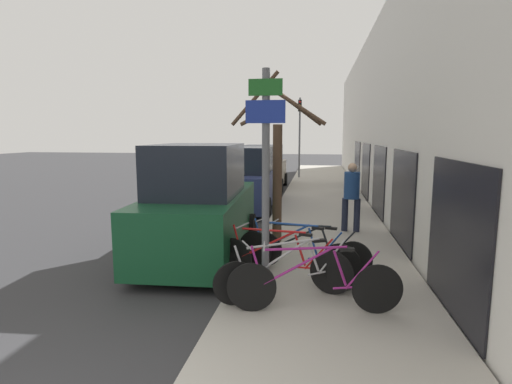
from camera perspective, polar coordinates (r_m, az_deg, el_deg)
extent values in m
plane|color=#333335|center=(13.84, -1.20, -2.60)|extent=(80.00, 80.00, 0.00)
cube|color=#ADA89E|center=(16.38, 9.53, -0.75)|extent=(3.20, 32.00, 0.15)
cube|color=silver|center=(16.32, 16.05, 10.20)|extent=(0.20, 32.00, 6.50)
cube|color=black|center=(6.05, 26.60, -6.03)|extent=(0.03, 2.34, 2.10)
cube|color=black|center=(9.40, 20.14, -0.84)|extent=(0.03, 2.34, 2.10)
cube|color=black|center=(12.84, 17.11, 1.61)|extent=(0.03, 2.34, 2.10)
cube|color=black|center=(16.31, 15.36, 3.02)|extent=(0.03, 2.34, 2.10)
cube|color=black|center=(19.80, 14.23, 3.93)|extent=(0.03, 2.34, 2.10)
cylinder|color=#595B60|center=(5.72, 1.39, 0.46)|extent=(0.11, 0.11, 3.35)
cube|color=#19591E|center=(5.64, 1.36, 14.75)|extent=(0.47, 0.02, 0.23)
cube|color=navy|center=(5.62, 1.35, 11.40)|extent=(0.55, 0.02, 0.31)
cylinder|color=black|center=(5.69, -0.64, -13.46)|extent=(0.70, 0.11, 0.70)
cylinder|color=black|center=(5.87, 16.94, -13.14)|extent=(0.70, 0.11, 0.70)
cylinder|color=#8C1E72|center=(5.59, 6.12, -10.41)|extent=(0.97, 0.15, 0.57)
cylinder|color=#8C1E72|center=(5.52, 7.07, -8.00)|extent=(1.12, 0.17, 0.09)
cylinder|color=#8C1E72|center=(5.66, 11.90, -10.57)|extent=(0.21, 0.06, 0.50)
cylinder|color=#8C1E72|center=(5.79, 13.98, -13.03)|extent=(0.61, 0.10, 0.08)
cylinder|color=#8C1E72|center=(5.73, 14.93, -10.72)|extent=(0.45, 0.08, 0.56)
cylinder|color=#8C1E72|center=(5.58, 0.26, -10.65)|extent=(0.21, 0.06, 0.60)
cube|color=black|center=(5.60, 12.86, -7.99)|extent=(0.21, 0.10, 0.04)
cylinder|color=#99999E|center=(5.49, 1.17, -7.74)|extent=(0.07, 0.44, 0.02)
cylinder|color=black|center=(5.90, -3.01, -12.89)|extent=(0.60, 0.32, 0.65)
cylinder|color=black|center=(6.52, 12.43, -10.97)|extent=(0.60, 0.32, 0.65)
cylinder|color=#B7B7BC|center=(5.98, 3.19, -9.52)|extent=(0.90, 0.46, 0.54)
cylinder|color=#B7B7BC|center=(5.95, 4.01, -7.33)|extent=(1.04, 0.53, 0.08)
cylinder|color=#B7B7BC|center=(6.20, 8.21, -9.18)|extent=(0.20, 0.12, 0.47)
cylinder|color=#B7B7BC|center=(6.37, 9.99, -11.13)|extent=(0.57, 0.30, 0.08)
cylinder|color=#B7B7BC|center=(6.34, 10.75, -9.08)|extent=(0.43, 0.23, 0.53)
cylinder|color=#B7B7BC|center=(5.82, -2.17, -10.26)|extent=(0.20, 0.12, 0.57)
cube|color=black|center=(6.17, 9.00, -6.88)|extent=(0.21, 0.16, 0.04)
cylinder|color=#99999E|center=(5.76, -1.34, -7.56)|extent=(0.21, 0.41, 0.02)
cylinder|color=black|center=(6.99, -3.18, -9.33)|extent=(0.67, 0.24, 0.69)
cylinder|color=black|center=(6.36, 10.75, -11.27)|extent=(0.67, 0.24, 0.69)
cylinder|color=red|center=(6.61, 1.73, -7.47)|extent=(0.93, 0.32, 0.56)
cylinder|color=red|center=(6.52, 2.43, -5.52)|extent=(1.08, 0.37, 0.09)
cylinder|color=red|center=(6.42, 6.33, -8.25)|extent=(0.21, 0.10, 0.49)
cylinder|color=red|center=(6.43, 8.12, -10.73)|extent=(0.59, 0.21, 0.08)
cylinder|color=red|center=(6.33, 8.92, -8.77)|extent=(0.44, 0.16, 0.55)
cylinder|color=red|center=(6.86, -2.56, -7.11)|extent=(0.20, 0.09, 0.59)
cube|color=black|center=(6.32, 7.10, -6.07)|extent=(0.21, 0.14, 0.04)
cylinder|color=#99999E|center=(6.75, -1.94, -4.81)|extent=(0.15, 0.43, 0.02)
cylinder|color=black|center=(7.48, -0.13, -8.14)|extent=(0.65, 0.30, 0.69)
cylinder|color=black|center=(6.79, 12.01, -10.04)|extent=(0.65, 0.30, 0.69)
cylinder|color=#1E4799|center=(7.10, 4.15, -6.40)|extent=(0.87, 0.39, 0.56)
cylinder|color=#1E4799|center=(7.00, 4.78, -4.58)|extent=(1.01, 0.45, 0.09)
cylinder|color=#1E4799|center=(6.88, 8.16, -7.16)|extent=(0.20, 0.11, 0.49)
cylinder|color=#1E4799|center=(6.88, 9.71, -9.51)|extent=(0.55, 0.25, 0.08)
cylinder|color=#1E4799|center=(6.78, 10.42, -7.66)|extent=(0.41, 0.20, 0.55)
cylinder|color=#1E4799|center=(7.36, 0.42, -6.06)|extent=(0.19, 0.11, 0.59)
cube|color=black|center=(6.78, 8.85, -5.12)|extent=(0.22, 0.15, 0.04)
cylinder|color=#99999E|center=(7.25, 0.98, -3.90)|extent=(0.19, 0.41, 0.02)
cylinder|color=black|center=(7.58, 1.43, -8.12)|extent=(0.62, 0.19, 0.63)
cylinder|color=black|center=(7.17, 13.81, -9.33)|extent=(0.62, 0.19, 0.63)
cylinder|color=black|center=(7.31, 5.93, -6.40)|extent=(0.90, 0.26, 0.52)
cylinder|color=black|center=(7.23, 6.58, -4.76)|extent=(1.04, 0.29, 0.08)
cylinder|color=black|center=(7.18, 10.00, -6.94)|extent=(0.20, 0.08, 0.46)
cylinder|color=black|center=(7.21, 11.55, -8.96)|extent=(0.56, 0.17, 0.08)
cylinder|color=black|center=(7.13, 12.25, -7.31)|extent=(0.42, 0.13, 0.51)
cylinder|color=black|center=(7.48, 2.02, -6.21)|extent=(0.20, 0.08, 0.55)
cube|color=black|center=(7.10, 10.70, -5.11)|extent=(0.21, 0.13, 0.04)
cylinder|color=#99999E|center=(7.39, 2.62, -4.24)|extent=(0.13, 0.43, 0.02)
cube|color=#144728|center=(8.60, -7.96, -4.11)|extent=(2.04, 4.47, 1.18)
cube|color=black|center=(8.26, -8.40, 3.17)|extent=(1.75, 2.36, 1.04)
cylinder|color=black|center=(10.21, -11.06, -4.74)|extent=(0.25, 0.68, 0.67)
cylinder|color=black|center=(9.84, -0.83, -5.07)|extent=(0.25, 0.68, 0.67)
cylinder|color=black|center=(7.74, -16.98, -9.14)|extent=(0.25, 0.68, 0.67)
cylinder|color=black|center=(7.25, -3.40, -9.99)|extent=(0.25, 0.68, 0.67)
cube|color=navy|center=(14.12, -0.96, 0.65)|extent=(1.86, 4.74, 1.12)
cube|color=black|center=(13.84, -1.13, 4.65)|extent=(1.62, 2.49, 0.87)
cylinder|color=black|center=(15.77, -2.92, -0.09)|extent=(0.24, 0.65, 0.64)
cylinder|color=black|center=(15.46, 3.24, -0.26)|extent=(0.24, 0.65, 0.64)
cylinder|color=black|center=(13.00, -5.94, -1.91)|extent=(0.24, 0.65, 0.64)
cylinder|color=black|center=(12.62, 1.51, -2.17)|extent=(0.24, 0.65, 0.64)
cube|color=gray|center=(19.30, 1.05, 2.68)|extent=(1.90, 4.15, 1.11)
cube|color=black|center=(19.07, 0.99, 5.51)|extent=(1.70, 2.16, 0.81)
cylinder|color=black|center=(20.75, -1.06, 1.92)|extent=(0.22, 0.64, 0.64)
cylinder|color=black|center=(20.52, 4.14, 1.83)|extent=(0.22, 0.64, 0.64)
cylinder|color=black|center=(18.24, -2.43, 1.04)|extent=(0.22, 0.64, 0.64)
cylinder|color=black|center=(17.97, 3.48, 0.93)|extent=(0.22, 0.64, 0.64)
cylinder|color=#1E2338|center=(10.43, 14.21, -3.23)|extent=(0.16, 0.16, 0.85)
cylinder|color=#1E2338|center=(10.45, 12.57, -3.16)|extent=(0.16, 0.16, 0.85)
cylinder|color=navy|center=(10.32, 13.53, 0.93)|extent=(0.39, 0.39, 0.67)
sphere|color=tan|center=(10.27, 13.62, 3.41)|extent=(0.23, 0.23, 0.23)
cylinder|color=#4C3828|center=(9.08, 3.06, 1.17)|extent=(0.21, 0.21, 2.67)
cylinder|color=#4C3828|center=(9.06, 6.25, 11.81)|extent=(1.02, 0.21, 0.77)
cylinder|color=#4C3828|center=(9.17, -0.18, 13.19)|extent=(1.13, 0.21, 1.20)
cylinder|color=#4C3828|center=(8.94, 6.51, 11.78)|extent=(1.10, 0.19, 0.76)
cylinder|color=#4C3828|center=(9.05, 0.45, 10.91)|extent=(0.87, 0.13, 0.48)
cylinder|color=#595B60|center=(23.09, 6.24, 7.69)|extent=(0.10, 0.10, 4.50)
cube|color=black|center=(23.04, 6.30, 12.17)|extent=(0.20, 0.16, 0.64)
sphere|color=red|center=(22.97, 6.29, 12.68)|extent=(0.11, 0.11, 0.11)
sphere|color=orange|center=(22.95, 6.29, 12.18)|extent=(0.11, 0.11, 0.11)
sphere|color=green|center=(22.94, 6.28, 11.68)|extent=(0.11, 0.11, 0.11)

